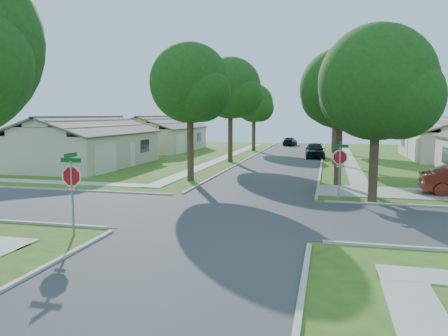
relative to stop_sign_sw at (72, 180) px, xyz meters
name	(u,v)px	position (x,y,z in m)	size (l,w,h in m)	color
ground	(230,214)	(4.70, 4.70, -2.03)	(100.00, 100.00, 0.00)	#2A5818
road_ns	(230,214)	(4.70, 4.70, -2.03)	(7.00, 100.00, 0.02)	#333335
sidewalk_ne	(349,159)	(10.80, 30.70, -2.01)	(1.20, 40.00, 0.04)	#9E9B91
sidewalk_nw	(228,156)	(-1.40, 30.70, -2.01)	(1.20, 40.00, 0.04)	#9E9B91
driveway	(397,193)	(12.60, 11.80, -2.01)	(8.80, 3.60, 0.05)	#9E9B91
stop_sign_sw	(72,180)	(0.00, 0.00, 0.00)	(1.05, 0.80, 2.98)	gray
stop_sign_ne	(340,160)	(9.40, 9.40, 0.00)	(1.05, 0.80, 2.98)	gray
tree_e_near	(341,92)	(9.45, 13.71, 3.61)	(4.97, 4.80, 8.28)	#38281C
tree_e_mid	(337,92)	(9.46, 25.71, 4.22)	(5.59, 5.40, 9.21)	#38281C
tree_e_far	(335,100)	(9.45, 38.71, 3.95)	(5.17, 5.00, 8.72)	#38281C
tree_w_near	(191,87)	(0.06, 13.71, 4.08)	(5.38, 5.20, 8.97)	#38281C
tree_w_mid	(231,91)	(0.06, 25.71, 4.46)	(5.80, 5.60, 9.56)	#38281C
tree_w_far	(254,105)	(0.05, 38.71, 3.48)	(4.76, 4.60, 8.04)	#38281C
tree_ne_corner	(378,88)	(11.06, 8.91, 3.56)	(5.80, 5.60, 8.66)	#38281C
house_nw_near	(85,148)	(-11.29, 19.70, -0.51)	(8.42, 13.60, 4.23)	beige
house_nw_far	(160,138)	(-11.29, 36.70, -0.51)	(8.42, 13.60, 4.23)	beige
car_curb_east	(315,150)	(7.51, 31.35, -1.24)	(1.87, 4.64, 1.58)	black
car_curb_west	(290,141)	(3.50, 48.83, -1.45)	(1.64, 4.03, 1.17)	black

